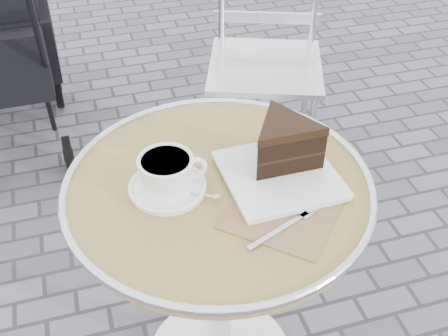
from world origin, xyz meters
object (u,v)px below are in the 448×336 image
object	(u,v)px
cafe_table	(219,234)
cake_plate_set	(283,151)
baby_stroller	(0,53)
bistro_chair	(267,31)
cappuccino_set	(168,176)

from	to	relation	value
cafe_table	cake_plate_set	xyz separation A→B (m)	(0.15, -0.00, 0.23)
cafe_table	baby_stroller	size ratio (longest dim) A/B	0.77
bistro_chair	cake_plate_set	bearing A→B (deg)	-87.84
cake_plate_set	cafe_table	bearing A→B (deg)	177.25
bistro_chair	baby_stroller	distance (m)	1.14
cafe_table	bistro_chair	distance (m)	1.08
baby_stroller	cake_plate_set	bearing A→B (deg)	-64.01
baby_stroller	bistro_chair	bearing A→B (deg)	-24.14
cake_plate_set	baby_stroller	world-z (taller)	baby_stroller
cake_plate_set	bistro_chair	world-z (taller)	bistro_chair
cappuccino_set	baby_stroller	world-z (taller)	baby_stroller
cafe_table	bistro_chair	size ratio (longest dim) A/B	0.77
bistro_chair	cafe_table	bearing A→B (deg)	-95.68
cafe_table	cappuccino_set	size ratio (longest dim) A/B	3.98
cake_plate_set	baby_stroller	distance (m)	1.63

